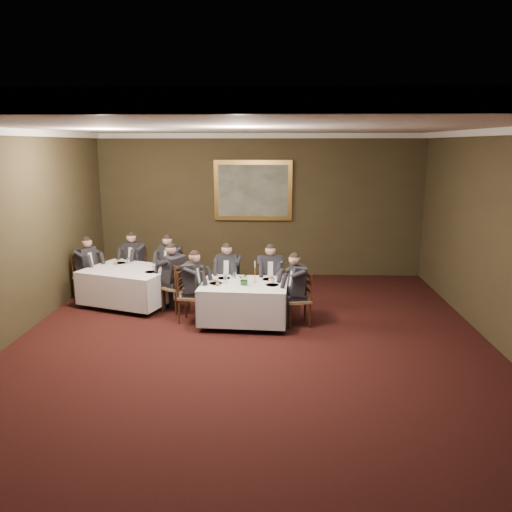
# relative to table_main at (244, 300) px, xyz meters

# --- Properties ---
(ground) EXTENTS (10.00, 10.00, 0.00)m
(ground) POSITION_rel_table_main_xyz_m (0.18, -1.42, -0.45)
(ground) COLOR black
(ground) RESTS_ON ground
(ceiling) EXTENTS (8.00, 10.00, 0.10)m
(ceiling) POSITION_rel_table_main_xyz_m (0.18, -1.42, 3.05)
(ceiling) COLOR silver
(ceiling) RESTS_ON back_wall
(back_wall) EXTENTS (8.00, 0.10, 3.50)m
(back_wall) POSITION_rel_table_main_xyz_m (0.18, 3.58, 1.30)
(back_wall) COLOR #382F1C
(back_wall) RESTS_ON ground
(front_wall) EXTENTS (8.00, 0.10, 3.50)m
(front_wall) POSITION_rel_table_main_xyz_m (0.18, -6.42, 1.30)
(front_wall) COLOR #382F1C
(front_wall) RESTS_ON ground
(crown_molding) EXTENTS (8.00, 10.00, 0.12)m
(crown_molding) POSITION_rel_table_main_xyz_m (0.18, -1.42, 2.99)
(crown_molding) COLOR white
(crown_molding) RESTS_ON back_wall
(table_main) EXTENTS (1.65, 1.30, 0.67)m
(table_main) POSITION_rel_table_main_xyz_m (0.00, 0.00, 0.00)
(table_main) COLOR black
(table_main) RESTS_ON ground
(table_second) EXTENTS (2.06, 1.81, 0.67)m
(table_second) POSITION_rel_table_main_xyz_m (-2.42, 1.00, 0.00)
(table_second) COLOR black
(table_second) RESTS_ON ground
(chair_main_backleft) EXTENTS (0.49, 0.47, 1.00)m
(chair_main_backleft) POSITION_rel_table_main_xyz_m (-0.37, 0.84, -0.17)
(chair_main_backleft) COLOR olive
(chair_main_backleft) RESTS_ON ground
(diner_main_backleft) EXTENTS (0.46, 0.53, 1.35)m
(diner_main_backleft) POSITION_rel_table_main_xyz_m (-0.38, 0.82, 0.06)
(diner_main_backleft) COLOR black
(diner_main_backleft) RESTS_ON chair_main_backleft
(chair_main_backright) EXTENTS (0.44, 0.42, 1.00)m
(chair_main_backright) POSITION_rel_table_main_xyz_m (0.47, 0.79, -0.17)
(chair_main_backright) COLOR olive
(chair_main_backright) RESTS_ON ground
(diner_main_backright) EXTENTS (0.42, 0.48, 1.35)m
(diner_main_backright) POSITION_rel_table_main_xyz_m (0.47, 0.77, 0.06)
(diner_main_backright) COLOR black
(diner_main_backright) RESTS_ON chair_main_backright
(chair_main_endleft) EXTENTS (0.48, 0.50, 1.00)m
(chair_main_endleft) POSITION_rel_table_main_xyz_m (-1.00, 0.06, -0.17)
(chair_main_endleft) COLOR olive
(chair_main_endleft) RESTS_ON ground
(diner_main_endleft) EXTENTS (0.53, 0.46, 1.35)m
(diner_main_endleft) POSITION_rel_table_main_xyz_m (-0.99, 0.06, 0.06)
(diner_main_endleft) COLOR black
(diner_main_endleft) RESTS_ON chair_main_endleft
(chair_main_endright) EXTENTS (0.49, 0.51, 1.00)m
(chair_main_endright) POSITION_rel_table_main_xyz_m (1.00, -0.06, -0.17)
(chair_main_endright) COLOR olive
(chair_main_endright) RESTS_ON ground
(diner_main_endright) EXTENTS (0.54, 0.48, 1.35)m
(diner_main_endright) POSITION_rel_table_main_xyz_m (0.99, -0.06, 0.06)
(diner_main_endright) COLOR black
(diner_main_endright) RESTS_ON chair_main_endright
(chair_sec_backleft) EXTENTS (0.57, 0.56, 1.00)m
(chair_sec_backleft) POSITION_rel_table_main_xyz_m (-2.57, 1.98, -0.17)
(chair_sec_backleft) COLOR olive
(chair_sec_backleft) RESTS_ON ground
(diner_sec_backleft) EXTENTS (0.55, 0.60, 1.35)m
(diner_sec_backleft) POSITION_rel_table_main_xyz_m (-2.57, 1.97, 0.06)
(diner_sec_backleft) COLOR black
(diner_sec_backleft) RESTS_ON chair_sec_backleft
(chair_sec_backright) EXTENTS (0.59, 0.58, 1.00)m
(chair_sec_backright) POSITION_rel_table_main_xyz_m (-1.70, 1.68, -0.17)
(chair_sec_backright) COLOR olive
(chair_sec_backright) RESTS_ON ground
(diner_sec_backright) EXTENTS (0.58, 0.61, 1.35)m
(diner_sec_backright) POSITION_rel_table_main_xyz_m (-1.70, 1.67, 0.06)
(diner_sec_backright) COLOR black
(diner_sec_backright) RESTS_ON chair_sec_backright
(chair_sec_endright) EXTENTS (0.59, 0.59, 1.00)m
(chair_sec_endright) POSITION_rel_table_main_xyz_m (-1.40, 0.63, -0.17)
(chair_sec_endright) COLOR olive
(chair_sec_endright) RESTS_ON ground
(diner_sec_endright) EXTENTS (0.62, 0.59, 1.35)m
(diner_sec_endright) POSITION_rel_table_main_xyz_m (-1.41, 0.64, 0.06)
(diner_sec_endright) COLOR black
(diner_sec_endright) RESTS_ON chair_sec_endright
(chair_sec_endleft) EXTENTS (0.57, 0.58, 1.00)m
(chair_sec_endleft) POSITION_rel_table_main_xyz_m (-3.45, 1.36, -0.17)
(chair_sec_endleft) COLOR olive
(chair_sec_endleft) RESTS_ON ground
(diner_sec_endleft) EXTENTS (0.61, 0.57, 1.35)m
(diner_sec_endleft) POSITION_rel_table_main_xyz_m (-3.44, 1.35, 0.06)
(diner_sec_endleft) COLOR black
(diner_sec_endleft) RESTS_ON chair_sec_endleft
(centerpiece) EXTENTS (0.27, 0.25, 0.24)m
(centerpiece) POSITION_rel_table_main_xyz_m (0.02, -0.11, 0.43)
(centerpiece) COLOR #2D5926
(centerpiece) RESTS_ON table_main
(candlestick) EXTENTS (0.06, 0.06, 0.43)m
(candlestick) POSITION_rel_table_main_xyz_m (0.20, 0.04, 0.47)
(candlestick) COLOR gold
(candlestick) RESTS_ON table_main
(place_setting_table_main) EXTENTS (0.33, 0.31, 0.14)m
(place_setting_table_main) POSITION_rel_table_main_xyz_m (-0.35, 0.38, 0.35)
(place_setting_table_main) COLOR white
(place_setting_table_main) RESTS_ON table_main
(place_setting_table_second) EXTENTS (0.33, 0.31, 0.14)m
(place_setting_table_second) POSITION_rel_table_main_xyz_m (-2.69, 1.52, 0.35)
(place_setting_table_second) COLOR white
(place_setting_table_second) RESTS_ON table_second
(painting) EXTENTS (1.91, 0.09, 1.47)m
(painting) POSITION_rel_table_main_xyz_m (0.00, 3.51, 1.68)
(painting) COLOR #E8AE55
(painting) RESTS_ON back_wall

